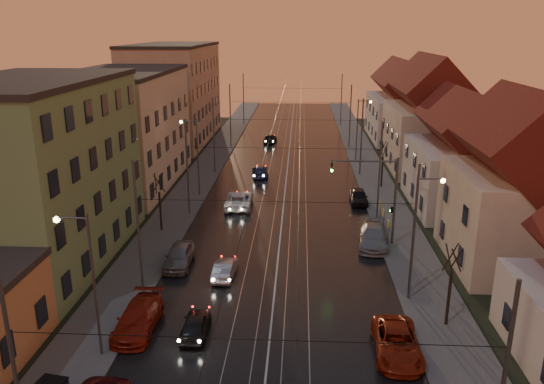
% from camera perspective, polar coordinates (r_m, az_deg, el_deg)
% --- Properties ---
extents(road, '(16.00, 120.00, 0.04)m').
position_cam_1_polar(road, '(63.96, 1.63, 2.19)').
color(road, black).
rests_on(road, ground).
extents(sidewalk_left, '(4.00, 120.00, 0.15)m').
position_cam_1_polar(sidewalk_left, '(64.95, -7.23, 2.35)').
color(sidewalk_left, '#4C4C4C').
rests_on(sidewalk_left, ground).
extents(sidewalk_right, '(4.00, 120.00, 0.15)m').
position_cam_1_polar(sidewalk_right, '(64.48, 10.55, 2.08)').
color(sidewalk_right, '#4C4C4C').
rests_on(sidewalk_right, ground).
extents(tram_rail_0, '(0.06, 120.00, 0.03)m').
position_cam_1_polar(tram_rail_0, '(64.04, -0.34, 2.25)').
color(tram_rail_0, gray).
rests_on(tram_rail_0, road).
extents(tram_rail_1, '(0.06, 120.00, 0.03)m').
position_cam_1_polar(tram_rail_1, '(63.97, 0.94, 2.23)').
color(tram_rail_1, gray).
rests_on(tram_rail_1, road).
extents(tram_rail_2, '(0.06, 120.00, 0.03)m').
position_cam_1_polar(tram_rail_2, '(63.93, 2.32, 2.21)').
color(tram_rail_2, gray).
rests_on(tram_rail_2, road).
extents(tram_rail_3, '(0.06, 120.00, 0.03)m').
position_cam_1_polar(tram_rail_3, '(63.93, 3.60, 2.19)').
color(tram_rail_3, gray).
rests_on(tram_rail_3, road).
extents(apartment_left_1, '(10.00, 18.00, 13.00)m').
position_cam_1_polar(apartment_left_1, '(41.74, -24.15, 1.63)').
color(apartment_left_1, '#69915C').
rests_on(apartment_left_1, ground).
extents(apartment_left_2, '(10.00, 20.00, 12.00)m').
position_cam_1_polar(apartment_left_2, '(59.85, -15.59, 6.38)').
color(apartment_left_2, beige).
rests_on(apartment_left_2, ground).
extents(apartment_left_3, '(10.00, 24.00, 14.00)m').
position_cam_1_polar(apartment_left_3, '(82.53, -10.42, 10.29)').
color(apartment_left_3, '#A18368').
rests_on(apartment_left_3, ground).
extents(house_right_1, '(8.67, 10.20, 10.80)m').
position_cam_1_polar(house_right_1, '(41.41, 24.90, -0.11)').
color(house_right_1, '#C5B197').
rests_on(house_right_1, ground).
extents(house_right_2, '(9.18, 12.24, 9.20)m').
position_cam_1_polar(house_right_2, '(53.45, 19.87, 3.23)').
color(house_right_2, silver).
rests_on(house_right_2, ground).
extents(house_right_3, '(9.18, 14.28, 11.50)m').
position_cam_1_polar(house_right_3, '(67.43, 16.46, 7.31)').
color(house_right_3, '#C5B197').
rests_on(house_right_3, ground).
extents(house_right_4, '(9.18, 16.32, 10.00)m').
position_cam_1_polar(house_right_4, '(84.96, 13.73, 8.95)').
color(house_right_4, silver).
rests_on(house_right_4, ground).
extents(catenary_pole_l_0, '(0.16, 0.16, 9.00)m').
position_cam_1_polar(catenary_pole_l_0, '(22.33, -25.82, -17.76)').
color(catenary_pole_l_0, '#595B60').
rests_on(catenary_pole_l_0, ground).
extents(catenary_pole_l_1, '(0.16, 0.16, 9.00)m').
position_cam_1_polar(catenary_pole_l_1, '(34.57, -14.18, -3.91)').
color(catenary_pole_l_1, '#595B60').
rests_on(catenary_pole_l_1, ground).
extents(catenary_pole_r_1, '(0.16, 0.16, 9.00)m').
position_cam_1_polar(catenary_pole_r_1, '(33.80, 15.00, -4.47)').
color(catenary_pole_r_1, '#595B60').
rests_on(catenary_pole_r_1, ground).
extents(catenary_pole_l_2, '(0.16, 0.16, 9.00)m').
position_cam_1_polar(catenary_pole_l_2, '(48.39, -9.09, 2.49)').
color(catenary_pole_l_2, '#595B60').
rests_on(catenary_pole_l_2, ground).
extents(catenary_pole_r_2, '(0.16, 0.16, 9.00)m').
position_cam_1_polar(catenary_pole_r_2, '(47.85, 11.50, 2.19)').
color(catenary_pole_r_2, '#595B60').
rests_on(catenary_pole_r_2, ground).
extents(catenary_pole_l_3, '(0.16, 0.16, 9.00)m').
position_cam_1_polar(catenary_pole_l_3, '(62.76, -6.28, 6.00)').
color(catenary_pole_l_3, '#595B60').
rests_on(catenary_pole_l_3, ground).
extents(catenary_pole_r_3, '(0.16, 0.16, 9.00)m').
position_cam_1_polar(catenary_pole_r_3, '(62.34, 9.60, 5.79)').
color(catenary_pole_r_3, '#595B60').
rests_on(catenary_pole_r_3, ground).
extents(catenary_pole_l_4, '(0.16, 0.16, 9.00)m').
position_cam_1_polar(catenary_pole_l_4, '(77.37, -4.51, 8.19)').
color(catenary_pole_l_4, '#595B60').
rests_on(catenary_pole_l_4, ground).
extents(catenary_pole_r_4, '(0.16, 0.16, 9.00)m').
position_cam_1_polar(catenary_pole_r_4, '(77.02, 8.41, 8.02)').
color(catenary_pole_r_4, '#595B60').
rests_on(catenary_pole_r_4, ground).
extents(catenary_pole_l_5, '(0.16, 0.16, 9.00)m').
position_cam_1_polar(catenary_pole_l_5, '(95.05, -3.09, 9.92)').
color(catenary_pole_l_5, '#595B60').
rests_on(catenary_pole_l_5, ground).
extents(catenary_pole_r_5, '(0.16, 0.16, 9.00)m').
position_cam_1_polar(catenary_pole_r_5, '(94.78, 7.46, 9.78)').
color(catenary_pole_r_5, '#595B60').
rests_on(catenary_pole_r_5, ground).
extents(street_lamp_0, '(1.75, 0.32, 8.00)m').
position_cam_1_polar(street_lamp_0, '(28.56, -19.28, -8.17)').
color(street_lamp_0, '#595B60').
rests_on(street_lamp_0, ground).
extents(street_lamp_1, '(1.75, 0.32, 8.00)m').
position_cam_1_polar(street_lamp_1, '(34.69, 15.54, -3.26)').
color(street_lamp_1, '#595B60').
rests_on(street_lamp_1, ground).
extents(street_lamp_2, '(1.75, 0.32, 8.00)m').
position_cam_1_polar(street_lamp_2, '(54.11, -8.33, 4.52)').
color(street_lamp_2, '#595B60').
rests_on(street_lamp_2, ground).
extents(street_lamp_3, '(1.75, 0.32, 8.00)m').
position_cam_1_polar(street_lamp_3, '(69.16, 9.42, 7.25)').
color(street_lamp_3, '#595B60').
rests_on(street_lamp_3, ground).
extents(traffic_light_mast, '(5.30, 0.32, 7.20)m').
position_cam_1_polar(traffic_light_mast, '(42.02, 11.82, 0.20)').
color(traffic_light_mast, '#595B60').
rests_on(traffic_light_mast, ground).
extents(bare_tree_0, '(1.09, 1.09, 5.11)m').
position_cam_1_polar(bare_tree_0, '(45.61, -11.96, -1.23)').
color(bare_tree_0, black).
rests_on(bare_tree_0, ground).
extents(bare_tree_1, '(1.09, 1.09, 5.11)m').
position_cam_1_polar(bare_tree_1, '(32.34, 18.59, -9.74)').
color(bare_tree_1, black).
rests_on(bare_tree_1, ground).
extents(bare_tree_2, '(1.09, 1.09, 5.11)m').
position_cam_1_polar(bare_tree_2, '(58.19, 11.79, 2.81)').
color(bare_tree_2, black).
rests_on(bare_tree_2, ground).
extents(driving_car_0, '(1.51, 3.62, 1.23)m').
position_cam_1_polar(driving_car_0, '(31.19, -8.24, -13.94)').
color(driving_car_0, black).
rests_on(driving_car_0, ground).
extents(driving_car_1, '(1.45, 3.75, 1.22)m').
position_cam_1_polar(driving_car_1, '(37.41, -5.09, -8.24)').
color(driving_car_1, '#ACACB2').
rests_on(driving_car_1, ground).
extents(driving_car_2, '(2.65, 5.46, 1.50)m').
position_cam_1_polar(driving_car_2, '(51.33, -3.57, -0.83)').
color(driving_car_2, white).
rests_on(driving_car_2, ground).
extents(driving_car_3, '(2.28, 4.55, 1.27)m').
position_cam_1_polar(driving_car_3, '(61.83, -1.29, 2.25)').
color(driving_car_3, navy).
rests_on(driving_car_3, ground).
extents(driving_car_4, '(2.07, 4.24, 1.39)m').
position_cam_1_polar(driving_car_4, '(80.08, -0.20, 5.79)').
color(driving_car_4, black).
rests_on(driving_car_4, ground).
extents(parked_left_2, '(2.09, 5.14, 1.49)m').
position_cam_1_polar(parked_left_2, '(32.14, -14.22, -13.04)').
color(parked_left_2, maroon).
rests_on(parked_left_2, ground).
extents(parked_left_3, '(1.92, 4.56, 1.54)m').
position_cam_1_polar(parked_left_3, '(39.47, -9.97, -6.77)').
color(parked_left_3, gray).
rests_on(parked_left_3, ground).
extents(parked_right_0, '(2.51, 5.16, 1.41)m').
position_cam_1_polar(parked_right_0, '(29.94, 13.28, -15.50)').
color(parked_right_0, maroon).
rests_on(parked_right_0, ground).
extents(parked_right_1, '(2.86, 5.60, 1.56)m').
position_cam_1_polar(parked_right_1, '(43.03, 10.87, -4.73)').
color(parked_right_1, '#98999D').
rests_on(parked_right_1, ground).
extents(parked_right_2, '(1.67, 4.09, 1.39)m').
position_cam_1_polar(parked_right_2, '(53.02, 9.32, -0.49)').
color(parked_right_2, black).
rests_on(parked_right_2, ground).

